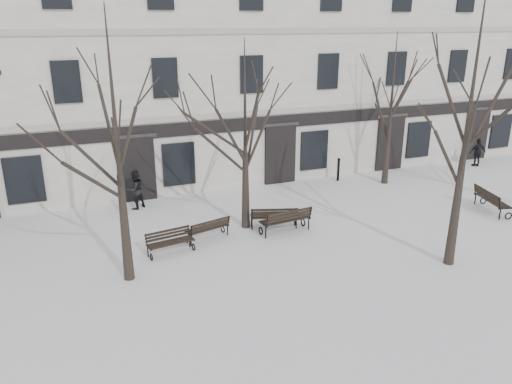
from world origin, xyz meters
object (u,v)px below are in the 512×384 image
bench_1 (208,228)px  bench_4 (286,219)px  tree_1 (115,118)px  bench_3 (170,241)px  tree_2 (472,97)px  bench_5 (491,200)px  bench_2 (274,216)px

bench_1 → bench_4: bench_4 is taller
tree_1 → bench_3: size_ratio=4.78×
bench_1 → tree_2: bearing=130.5°
bench_4 → tree_2: bearing=127.4°
tree_2 → bench_5: (5.01, 3.17, -5.04)m
bench_4 → bench_3: bearing=-4.0°
tree_2 → bench_4: (-4.02, 4.34, -5.03)m
bench_3 → bench_4: bench_4 is taller
bench_1 → bench_5: bearing=157.3°
bench_2 → bench_5: 9.45m
bench_1 → tree_1: bearing=16.8°
bench_1 → bench_5: size_ratio=0.85×
tree_2 → bench_3: tree_2 is taller
tree_1 → bench_3: bearing=39.7°
tree_2 → bench_5: tree_2 is taller
tree_2 → bench_5: bearing=32.3°
bench_1 → bench_3: bench_1 is taller
bench_2 → bench_1: bearing=20.1°
bench_2 → bench_3: (-4.26, -0.69, -0.05)m
tree_1 → bench_5: bearing=1.0°
tree_1 → bench_5: (15.16, 0.27, -4.59)m
tree_1 → bench_3: tree_1 is taller
tree_1 → bench_3: 5.13m
bench_3 → tree_1: bearing=-149.4°
bench_1 → bench_4: size_ratio=0.85×
tree_1 → bench_1: 5.97m
bench_1 → bench_2: (2.71, 0.08, 0.04)m
tree_1 → bench_5: 15.85m
bench_2 → bench_5: bench_5 is taller
bench_2 → bench_3: bench_2 is taller
bench_3 → bench_1: bearing=12.2°
bench_1 → bench_5: bench_5 is taller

